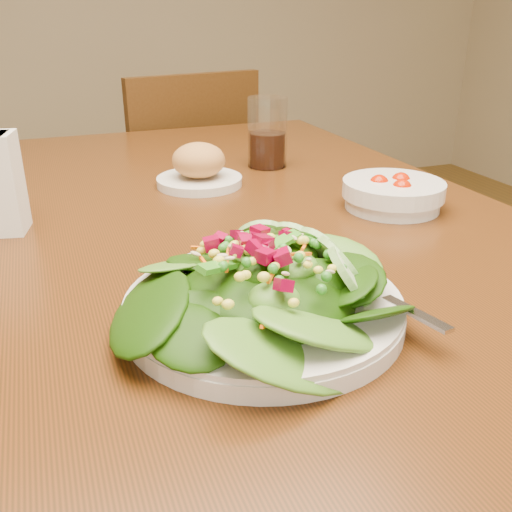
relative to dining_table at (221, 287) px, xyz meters
The scene contains 6 objects.
dining_table is the anchor object (origin of this frame).
chair_far 0.93m from the dining_table, 80.26° to the left, with size 0.47×0.48×0.87m.
salad_plate 0.30m from the dining_table, 96.04° to the right, with size 0.28×0.28×0.08m.
bread_plate 0.24m from the dining_table, 82.23° to the left, with size 0.15×0.15×0.07m.
tomato_bowl 0.30m from the dining_table, ahead, with size 0.15×0.15×0.05m.
drinking_glass 0.36m from the dining_table, 56.04° to the left, with size 0.07×0.07×0.13m.
Camera 1 is at (-0.22, -0.73, 1.04)m, focal length 40.00 mm.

